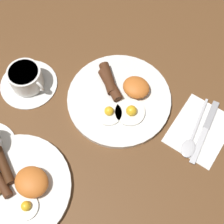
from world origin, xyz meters
TOP-DOWN VIEW (x-y plane):
  - ground_plane at (0.00, 0.00)m, footprint 3.00×3.00m
  - breakfast_plate_near at (-0.00, -0.00)m, footprint 0.29×0.29m
  - breakfast_plate_far at (0.09, 0.34)m, footprint 0.28×0.28m
  - teacup_near at (0.25, 0.09)m, footprint 0.16×0.16m
  - napkin at (-0.23, -0.03)m, footprint 0.15×0.18m
  - knife at (-0.24, -0.04)m, footprint 0.03×0.20m
  - spoon at (-0.22, 0.02)m, footprint 0.04×0.19m

SIDE VIEW (x-z plane):
  - ground_plane at x=0.00m, z-range 0.00..0.00m
  - napkin at x=-0.23m, z-range 0.00..0.01m
  - knife at x=-0.24m, z-range 0.00..0.01m
  - spoon at x=-0.22m, z-range 0.00..0.01m
  - breakfast_plate_near at x=0.00m, z-range -0.01..0.04m
  - breakfast_plate_far at x=0.09m, z-range -0.01..0.04m
  - teacup_near at x=0.25m, z-range 0.00..0.06m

